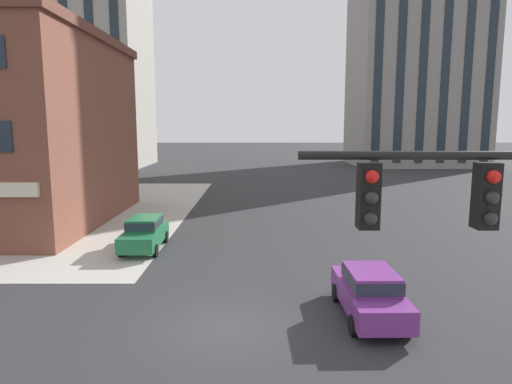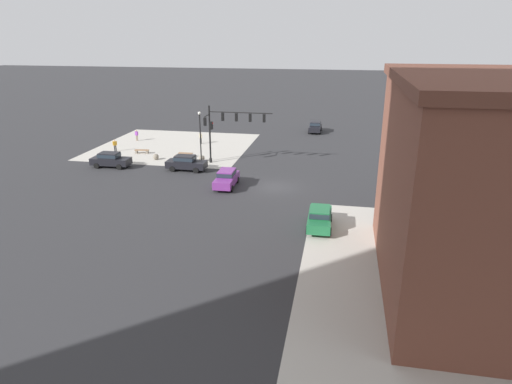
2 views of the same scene
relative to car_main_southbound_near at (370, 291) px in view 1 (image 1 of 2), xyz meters
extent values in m
plane|color=#2D2D30|center=(-4.79, -0.80, -0.92)|extent=(320.00, 320.00, 0.00)
cube|color=black|center=(-0.70, -8.32, 4.54)|extent=(0.28, 0.28, 0.90)
sphere|color=red|center=(-0.70, -8.48, 4.82)|extent=(0.18, 0.18, 0.18)
sphere|color=#282828|center=(-0.70, -8.48, 4.54)|extent=(0.18, 0.18, 0.18)
sphere|color=#282828|center=(-0.70, -8.48, 4.26)|extent=(0.18, 0.18, 0.18)
cube|color=black|center=(-2.29, -8.32, 4.54)|extent=(0.28, 0.28, 0.90)
sphere|color=red|center=(-2.29, -8.48, 4.82)|extent=(0.18, 0.18, 0.18)
sphere|color=#282828|center=(-2.29, -8.48, 4.54)|extent=(0.18, 0.18, 0.18)
sphere|color=#282828|center=(-2.29, -8.48, 4.26)|extent=(0.18, 0.18, 0.18)
cube|color=#7A3389|center=(0.00, 0.05, -0.22)|extent=(1.84, 4.43, 0.76)
cube|color=#7A3389|center=(0.00, -0.10, 0.46)|extent=(1.53, 2.14, 0.60)
cube|color=#232D38|center=(0.00, -0.10, 0.46)|extent=(1.57, 2.23, 0.40)
cylinder|color=black|center=(-0.86, 1.40, -0.60)|extent=(0.23, 0.64, 0.64)
cylinder|color=black|center=(0.81, 1.43, -0.60)|extent=(0.23, 0.64, 0.64)
cylinder|color=black|center=(-0.81, -1.33, -0.60)|extent=(0.23, 0.64, 0.64)
cylinder|color=black|center=(0.86, -1.30, -0.60)|extent=(0.23, 0.64, 0.64)
cube|color=#1E6B3D|center=(-9.64, 8.36, -0.22)|extent=(1.82, 4.42, 0.76)
cube|color=#1E6B3D|center=(-9.64, 8.51, 0.46)|extent=(1.52, 2.13, 0.60)
cube|color=#232D38|center=(-9.64, 8.51, 0.46)|extent=(1.56, 2.22, 0.40)
cylinder|color=black|center=(-8.78, 7.01, -0.60)|extent=(0.23, 0.64, 0.64)
cylinder|color=black|center=(-10.46, 6.98, -0.60)|extent=(0.23, 0.64, 0.64)
cylinder|color=black|center=(-8.82, 9.73, -0.60)|extent=(0.23, 0.64, 0.64)
cylinder|color=black|center=(-10.49, 9.71, -0.60)|extent=(0.23, 0.64, 0.64)
cube|color=#1E2833|center=(-16.02, 7.16, 4.97)|extent=(1.10, 0.08, 1.50)
cube|color=gray|center=(22.00, 60.13, 23.00)|extent=(19.48, 15.96, 47.83)
cube|color=#1E2833|center=(13.89, 52.10, 23.00)|extent=(1.20, 0.10, 45.92)
cube|color=#1E2833|center=(17.13, 52.10, 23.00)|extent=(1.20, 0.10, 45.92)
cube|color=#1E2833|center=(20.38, 52.10, 23.00)|extent=(1.20, 0.10, 45.92)
cube|color=#1E2833|center=(23.63, 52.10, 23.00)|extent=(1.20, 0.10, 45.92)
cube|color=#1E2833|center=(26.87, 52.10, 23.00)|extent=(1.20, 0.10, 45.92)
cube|color=#1E2833|center=(30.12, 52.10, 23.00)|extent=(1.20, 0.10, 45.92)
camera|label=1|loc=(-3.82, -14.29, 5.48)|focal=31.33mm
camera|label=2|loc=(-10.84, 40.88, 13.38)|focal=31.40mm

